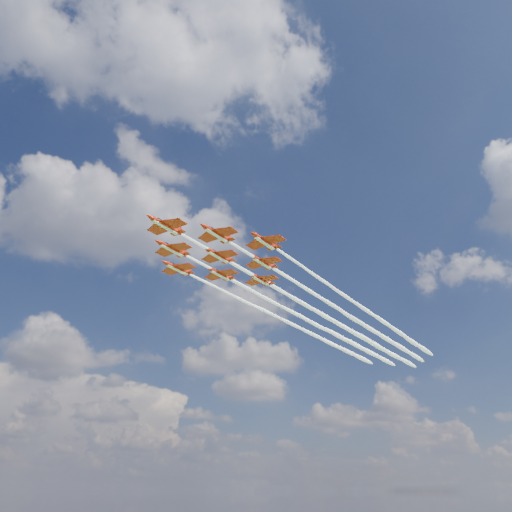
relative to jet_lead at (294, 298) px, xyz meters
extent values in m
cylinder|color=#AA1C09|center=(-43.89, -44.35, 0.00)|extent=(7.33, 7.39, 1.26)
cone|color=#AA1C09|center=(-47.91, -48.42, 0.00)|extent=(2.50, 2.51, 1.26)
cone|color=#AA1C09|center=(-40.11, -40.53, 0.00)|extent=(2.02, 2.02, 1.14)
ellipsoid|color=black|center=(-45.50, -45.98, 0.51)|extent=(2.41, 2.42, 0.82)
cube|color=#AA1C09|center=(-43.49, -43.95, -0.06)|extent=(10.05, 10.00, 0.16)
cube|color=#AA1C09|center=(-40.68, -41.10, 0.00)|extent=(4.05, 4.03, 0.14)
cube|color=#AA1C09|center=(-40.52, -40.94, 1.03)|extent=(1.40, 1.41, 2.06)
cube|color=white|center=(-43.89, -44.35, -0.57)|extent=(6.76, 6.82, 0.14)
cylinder|color=#AA1C09|center=(-30.93, -42.27, 0.00)|extent=(7.33, 7.39, 1.26)
cone|color=#AA1C09|center=(-34.95, -46.34, 0.00)|extent=(2.50, 2.51, 1.26)
cone|color=#AA1C09|center=(-27.15, -38.45, 0.00)|extent=(2.02, 2.02, 1.14)
ellipsoid|color=black|center=(-32.54, -43.90, 0.51)|extent=(2.41, 2.42, 0.82)
cube|color=#AA1C09|center=(-30.53, -41.87, -0.06)|extent=(10.05, 10.00, 0.16)
cube|color=#AA1C09|center=(-27.71, -39.02, 0.00)|extent=(4.05, 4.03, 0.14)
cube|color=#AA1C09|center=(-27.55, -38.86, 1.03)|extent=(1.40, 1.41, 2.06)
cube|color=white|center=(-30.93, -42.27, -0.57)|extent=(6.76, 6.82, 0.14)
cylinder|color=#AA1C09|center=(-41.95, -31.37, 0.00)|extent=(7.33, 7.39, 1.26)
cone|color=#AA1C09|center=(-45.97, -35.43, 0.00)|extent=(2.50, 2.51, 1.26)
cone|color=#AA1C09|center=(-38.17, -27.55, 0.00)|extent=(2.02, 2.02, 1.14)
ellipsoid|color=black|center=(-43.56, -33.00, 0.51)|extent=(2.41, 2.42, 0.82)
cube|color=#AA1C09|center=(-41.55, -30.96, -0.06)|extent=(10.05, 10.00, 0.16)
cube|color=#AA1C09|center=(-38.73, -28.12, 0.00)|extent=(4.05, 4.03, 0.14)
cube|color=#AA1C09|center=(-38.57, -27.96, 1.03)|extent=(1.40, 1.41, 2.06)
cube|color=white|center=(-41.95, -31.37, -0.57)|extent=(6.76, 6.82, 0.14)
cylinder|color=#AA1C09|center=(-17.97, -40.19, 0.00)|extent=(7.33, 7.39, 1.26)
cone|color=#AA1C09|center=(-21.99, -44.26, 0.00)|extent=(2.50, 2.51, 1.26)
cone|color=#AA1C09|center=(-14.19, -36.37, 0.00)|extent=(2.02, 2.02, 1.14)
ellipsoid|color=black|center=(-19.58, -41.82, 0.51)|extent=(2.41, 2.42, 0.82)
cube|color=#AA1C09|center=(-17.57, -39.79, -0.06)|extent=(10.05, 10.00, 0.16)
cube|color=#AA1C09|center=(-14.75, -36.94, 0.00)|extent=(4.05, 4.03, 0.14)
cube|color=#AA1C09|center=(-14.59, -36.78, 1.03)|extent=(1.40, 1.41, 2.06)
cube|color=white|center=(-17.97, -40.19, -0.57)|extent=(6.76, 6.82, 0.14)
cylinder|color=#AA1C09|center=(-28.99, -29.29, 0.00)|extent=(7.33, 7.39, 1.26)
cone|color=#AA1C09|center=(-33.01, -33.35, 0.00)|extent=(2.50, 2.51, 1.26)
cone|color=#AA1C09|center=(-25.21, -25.47, 0.00)|extent=(2.02, 2.02, 1.14)
ellipsoid|color=black|center=(-30.60, -30.92, 0.51)|extent=(2.41, 2.42, 0.82)
cube|color=#AA1C09|center=(-28.58, -28.88, -0.06)|extent=(10.05, 10.00, 0.16)
cube|color=#AA1C09|center=(-25.77, -26.04, 0.00)|extent=(4.05, 4.03, 0.14)
cube|color=#AA1C09|center=(-25.61, -25.88, 1.03)|extent=(1.40, 1.41, 2.06)
cube|color=white|center=(-28.99, -29.29, -0.57)|extent=(6.76, 6.82, 0.14)
cylinder|color=#AA1C09|center=(-40.00, -18.39, 0.00)|extent=(7.33, 7.39, 1.26)
cone|color=#AA1C09|center=(-44.03, -22.45, 0.00)|extent=(2.50, 2.51, 1.26)
cone|color=#AA1C09|center=(-36.22, -14.57, 0.00)|extent=(2.02, 2.02, 1.14)
ellipsoid|color=black|center=(-41.61, -20.01, 0.51)|extent=(2.41, 2.42, 0.82)
cube|color=#AA1C09|center=(-39.60, -17.98, -0.06)|extent=(10.05, 10.00, 0.16)
cube|color=#AA1C09|center=(-36.79, -15.14, 0.00)|extent=(4.05, 4.03, 0.14)
cube|color=#AA1C09|center=(-36.63, -14.97, 1.03)|extent=(1.40, 1.41, 2.06)
cube|color=white|center=(-40.00, -18.39, -0.57)|extent=(6.76, 6.82, 0.14)
cylinder|color=#AA1C09|center=(-16.02, -27.21, 0.00)|extent=(7.33, 7.39, 1.26)
cone|color=#AA1C09|center=(-20.05, -31.27, 0.00)|extent=(2.50, 2.51, 1.26)
cone|color=#AA1C09|center=(-12.24, -23.39, 0.00)|extent=(2.02, 2.02, 1.14)
ellipsoid|color=black|center=(-17.63, -28.84, 0.51)|extent=(2.41, 2.42, 0.82)
cube|color=#AA1C09|center=(-15.62, -26.80, -0.06)|extent=(10.05, 10.00, 0.16)
cube|color=#AA1C09|center=(-12.81, -23.96, 0.00)|extent=(4.05, 4.03, 0.14)
cube|color=#AA1C09|center=(-12.65, -23.80, 1.03)|extent=(1.40, 1.41, 2.06)
cube|color=white|center=(-16.02, -27.21, -0.57)|extent=(6.76, 6.82, 0.14)
cylinder|color=#AA1C09|center=(-27.04, -16.31, 0.00)|extent=(7.33, 7.39, 1.26)
cone|color=#AA1C09|center=(-31.06, -20.37, 0.00)|extent=(2.50, 2.51, 1.26)
cone|color=#AA1C09|center=(-23.26, -12.49, 0.00)|extent=(2.02, 2.02, 1.14)
ellipsoid|color=black|center=(-28.65, -17.93, 0.51)|extent=(2.41, 2.42, 0.82)
cube|color=#AA1C09|center=(-26.64, -15.90, -0.06)|extent=(10.05, 10.00, 0.16)
cube|color=#AA1C09|center=(-23.83, -13.06, 0.00)|extent=(4.05, 4.03, 0.14)
cube|color=#AA1C09|center=(-23.66, -12.89, 1.03)|extent=(1.40, 1.41, 2.06)
cube|color=white|center=(-27.04, -16.31, -0.57)|extent=(6.76, 6.82, 0.14)
cylinder|color=#AA1C09|center=(-14.08, -14.23, 0.00)|extent=(7.33, 7.39, 1.26)
cone|color=#AA1C09|center=(-18.10, -18.29, 0.00)|extent=(2.50, 2.51, 1.26)
cone|color=#AA1C09|center=(-10.30, -10.41, 0.00)|extent=(2.02, 2.02, 1.14)
ellipsoid|color=black|center=(-15.69, -15.85, 0.51)|extent=(2.41, 2.42, 0.82)
cube|color=#AA1C09|center=(-13.68, -13.82, -0.06)|extent=(10.05, 10.00, 0.16)
cube|color=#AA1C09|center=(-10.86, -10.98, 0.00)|extent=(4.05, 4.03, 0.14)
cube|color=#AA1C09|center=(-10.70, -10.81, 1.03)|extent=(1.40, 1.41, 2.06)
cube|color=white|center=(-14.08, -14.23, -0.57)|extent=(6.76, 6.82, 0.14)
camera|label=1|loc=(-41.01, -155.25, -59.69)|focal=35.00mm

